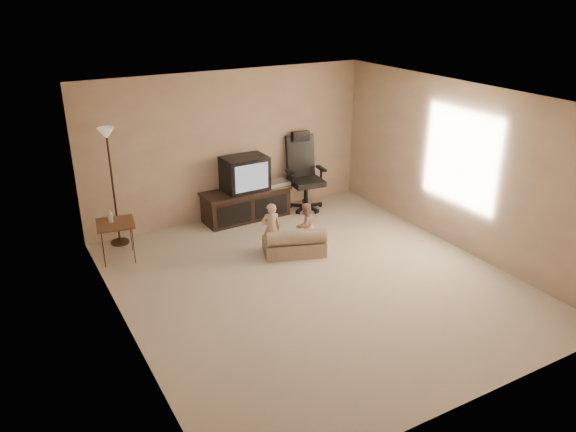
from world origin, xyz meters
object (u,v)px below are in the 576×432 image
object	(u,v)px
side_table	(115,224)
toddler_left	(271,229)
toddler_right	(305,226)
tv_stand	(246,193)
floor_lamp	(110,161)
child_sofa	(295,244)
office_chair	(304,182)

from	to	relation	value
side_table	toddler_left	size ratio (longest dim) A/B	0.97
side_table	toddler_right	distance (m)	2.80
tv_stand	floor_lamp	bearing A→B (deg)	176.65
floor_lamp	toddler_right	bearing A→B (deg)	-32.17
child_sofa	toddler_left	size ratio (longest dim) A/B	1.25
tv_stand	toddler_right	bearing A→B (deg)	-80.92
tv_stand	side_table	bearing A→B (deg)	-170.08
child_sofa	toddler_right	xyz separation A→B (m)	(0.27, 0.15, 0.18)
side_table	floor_lamp	distance (m)	0.96
tv_stand	child_sofa	bearing A→B (deg)	-91.15
office_chair	toddler_right	world-z (taller)	office_chair
child_sofa	toddler_right	size ratio (longest dim) A/B	1.40
side_table	child_sofa	bearing A→B (deg)	-26.31
office_chair	toddler_left	bearing A→B (deg)	-129.18
child_sofa	toddler_left	bearing A→B (deg)	162.41
child_sofa	toddler_left	xyz separation A→B (m)	(-0.29, 0.21, 0.23)
office_chair	toddler_right	distance (m)	1.66
floor_lamp	toddler_left	size ratio (longest dim) A/B	2.28
toddler_left	tv_stand	bearing A→B (deg)	-85.11
tv_stand	office_chair	world-z (taller)	office_chair
office_chair	toddler_left	distance (m)	1.95
office_chair	floor_lamp	xyz separation A→B (m)	(-3.29, 0.11, 0.85)
tv_stand	office_chair	size ratio (longest dim) A/B	1.14
tv_stand	child_sofa	xyz separation A→B (m)	(0.02, -1.64, -0.28)
tv_stand	toddler_right	distance (m)	1.52
toddler_left	toddler_right	world-z (taller)	toddler_left
child_sofa	toddler_left	world-z (taller)	toddler_left
tv_stand	child_sofa	distance (m)	1.66
child_sofa	toddler_right	bearing A→B (deg)	47.87
floor_lamp	tv_stand	bearing A→B (deg)	-1.53
tv_stand	toddler_left	world-z (taller)	tv_stand
side_table	child_sofa	world-z (taller)	side_table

